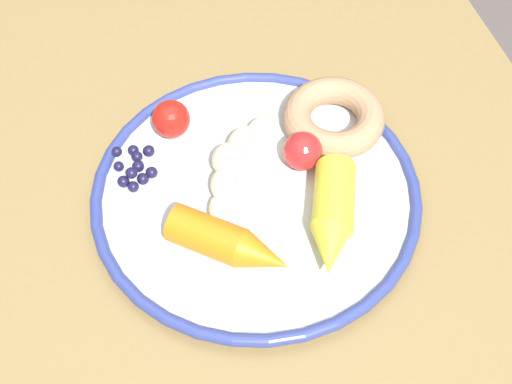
% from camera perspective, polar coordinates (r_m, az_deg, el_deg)
% --- Properties ---
extents(dining_table, '(1.07, 0.72, 0.75)m').
position_cam_1_polar(dining_table, '(0.75, -1.46, -8.00)').
color(dining_table, olive).
rests_on(dining_table, ground_plane).
extents(plate, '(0.32, 0.32, 0.02)m').
position_cam_1_polar(plate, '(0.68, 0.00, -0.14)').
color(plate, silver).
rests_on(plate, dining_table).
extents(banana, '(0.13, 0.10, 0.03)m').
position_cam_1_polar(banana, '(0.68, -1.92, 2.45)').
color(banana, beige).
rests_on(banana, plate).
extents(carrot_orange, '(0.10, 0.11, 0.04)m').
position_cam_1_polar(carrot_orange, '(0.62, -2.16, -4.26)').
color(carrot_orange, orange).
rests_on(carrot_orange, plate).
extents(carrot_yellow, '(0.13, 0.08, 0.04)m').
position_cam_1_polar(carrot_yellow, '(0.64, 6.23, -1.98)').
color(carrot_yellow, yellow).
rests_on(carrot_yellow, plate).
extents(donut, '(0.14, 0.14, 0.03)m').
position_cam_1_polar(donut, '(0.72, 6.39, 6.10)').
color(donut, tan).
rests_on(donut, plate).
extents(blueberry_pile, '(0.06, 0.04, 0.02)m').
position_cam_1_polar(blueberry_pile, '(0.69, -9.86, 2.02)').
color(blueberry_pile, '#191638').
rests_on(blueberry_pile, plate).
extents(tomato_near, '(0.04, 0.04, 0.04)m').
position_cam_1_polar(tomato_near, '(0.71, -6.96, 5.95)').
color(tomato_near, red).
rests_on(tomato_near, plate).
extents(tomato_mid, '(0.04, 0.04, 0.04)m').
position_cam_1_polar(tomato_mid, '(0.68, 3.85, 3.36)').
color(tomato_mid, red).
rests_on(tomato_mid, plate).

